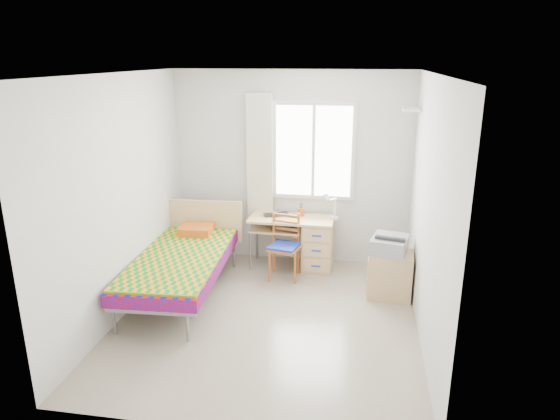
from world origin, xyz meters
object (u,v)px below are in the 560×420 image
object	(u,v)px
bed	(183,260)
printer	(389,244)
desk	(313,241)
chair	(285,242)
cabinet	(390,274)

from	to	relation	value
bed	printer	size ratio (longest dim) A/B	4.07
desk	chair	distance (m)	0.46
bed	chair	distance (m)	1.33
chair	printer	world-z (taller)	chair
bed	printer	xyz separation A→B (m)	(2.41, 0.36, 0.21)
bed	chair	xyz separation A→B (m)	(1.13, 0.69, 0.03)
chair	desk	bearing A→B (deg)	57.02
desk	printer	world-z (taller)	printer
chair	printer	size ratio (longest dim) A/B	1.60
bed	desk	distance (m)	1.77
chair	printer	distance (m)	1.34
bed	cabinet	distance (m)	2.48
bed	desk	size ratio (longest dim) A/B	1.90
bed	printer	distance (m)	2.45
desk	bed	bearing A→B (deg)	-144.29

